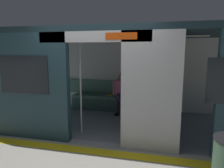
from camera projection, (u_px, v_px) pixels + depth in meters
ground_plane at (95, 144)px, 4.10m from camera, size 60.00×60.00×0.00m
platform_edge_strip at (90, 151)px, 3.81m from camera, size 8.00×0.24×0.01m
train_car at (107, 63)px, 5.08m from camera, size 6.40×2.84×2.32m
bench_seat at (118, 100)px, 6.28m from camera, size 2.95×0.44×0.46m
person_seated at (121, 90)px, 6.16m from camera, size 0.55×0.69×1.19m
handbag at (135, 94)px, 6.19m from camera, size 0.26×0.15×0.17m
book at (110, 95)px, 6.40m from camera, size 0.17×0.23×0.03m
grab_pole_door at (81, 86)px, 4.50m from camera, size 0.04×0.04×2.18m
grab_pole_far at (123, 87)px, 4.33m from camera, size 0.04×0.04×2.18m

